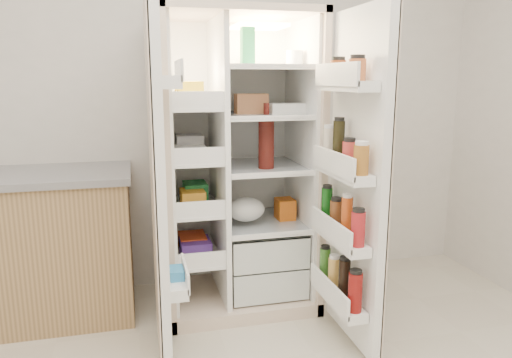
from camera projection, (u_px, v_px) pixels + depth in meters
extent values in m
cube|color=beige|center=(196.00, 89.00, 3.22)|extent=(4.00, 0.02, 2.70)
cube|color=beige|center=(226.00, 156.00, 3.29)|extent=(0.92, 0.04, 1.80)
cube|color=beige|center=(164.00, 167.00, 2.87)|extent=(0.04, 0.70, 1.80)
cube|color=beige|center=(304.00, 161.00, 3.08)|extent=(0.04, 0.70, 1.80)
cube|color=beige|center=(235.00, 14.00, 2.79)|extent=(0.92, 0.70, 0.04)
cube|color=beige|center=(238.00, 294.00, 3.15)|extent=(0.92, 0.70, 0.08)
cube|color=white|center=(227.00, 154.00, 3.25)|extent=(0.84, 0.02, 1.68)
cube|color=white|center=(169.00, 164.00, 2.87)|extent=(0.02, 0.62, 1.68)
cube|color=white|center=(300.00, 158.00, 3.07)|extent=(0.02, 0.62, 1.68)
cube|color=white|center=(219.00, 162.00, 2.94)|extent=(0.03, 0.62, 1.68)
cube|color=silver|center=(261.00, 272.00, 3.14)|extent=(0.47, 0.52, 0.19)
cube|color=silver|center=(261.00, 243.00, 3.10)|extent=(0.47, 0.52, 0.19)
cube|color=#FFD18C|center=(259.00, 26.00, 2.89)|extent=(0.30, 0.30, 0.02)
cube|color=white|center=(196.00, 253.00, 3.02)|extent=(0.28, 0.58, 0.02)
cube|color=white|center=(194.00, 206.00, 2.96)|extent=(0.28, 0.58, 0.02)
cube|color=white|center=(193.00, 158.00, 2.90)|extent=(0.28, 0.58, 0.02)
cube|color=white|center=(192.00, 107.00, 2.84)|extent=(0.28, 0.58, 0.02)
cube|color=silver|center=(261.00, 222.00, 3.09)|extent=(0.49, 0.58, 0.01)
cube|color=silver|center=(261.00, 166.00, 3.02)|extent=(0.49, 0.58, 0.01)
cube|color=silver|center=(261.00, 115.00, 2.95)|extent=(0.49, 0.58, 0.02)
cube|color=silver|center=(261.00, 67.00, 2.89)|extent=(0.49, 0.58, 0.02)
cube|color=#D8461E|center=(195.00, 243.00, 3.01)|extent=(0.16, 0.20, 0.10)
cube|color=#258945|center=(194.00, 195.00, 2.95)|extent=(0.14, 0.18, 0.12)
cube|color=silver|center=(193.00, 150.00, 2.89)|extent=(0.20, 0.22, 0.07)
cube|color=yellow|center=(191.00, 93.00, 2.82)|extent=(0.15, 0.16, 0.14)
cube|color=#61349E|center=(195.00, 244.00, 3.01)|extent=(0.18, 0.20, 0.09)
cube|color=gold|center=(194.00, 197.00, 2.95)|extent=(0.14, 0.18, 0.10)
cube|color=silver|center=(193.00, 146.00, 2.89)|extent=(0.16, 0.16, 0.12)
sphere|color=orange|center=(245.00, 288.00, 3.04)|extent=(0.07, 0.07, 0.07)
sphere|color=orange|center=(258.00, 284.00, 3.10)|extent=(0.07, 0.07, 0.07)
sphere|color=orange|center=(274.00, 285.00, 3.09)|extent=(0.07, 0.07, 0.07)
sphere|color=orange|center=(248.00, 278.00, 3.19)|extent=(0.07, 0.07, 0.07)
sphere|color=orange|center=(263.00, 278.00, 3.19)|extent=(0.07, 0.07, 0.07)
sphere|color=orange|center=(280.00, 279.00, 3.18)|extent=(0.07, 0.07, 0.07)
ellipsoid|color=#346822|center=(261.00, 240.00, 3.11)|extent=(0.26, 0.24, 0.11)
cylinder|color=#48130F|center=(266.00, 143.00, 2.88)|extent=(0.10, 0.10, 0.30)
cylinder|color=#7B390D|center=(269.00, 154.00, 2.97)|extent=(0.05, 0.05, 0.14)
cube|color=#299758|center=(247.00, 46.00, 2.75)|extent=(0.07, 0.07, 0.21)
cylinder|color=white|center=(294.00, 58.00, 2.86)|extent=(0.10, 0.10, 0.09)
cylinder|color=gold|center=(250.00, 60.00, 3.00)|extent=(0.06, 0.06, 0.08)
cube|color=silver|center=(290.00, 108.00, 2.91)|extent=(0.25, 0.11, 0.06)
cube|color=#B87549|center=(251.00, 104.00, 2.94)|extent=(0.19, 0.11, 0.12)
ellipsoid|color=silver|center=(246.00, 214.00, 2.97)|extent=(0.23, 0.21, 0.15)
cube|color=orange|center=(285.00, 209.00, 3.12)|extent=(0.11, 0.13, 0.13)
cube|color=white|center=(159.00, 188.00, 2.33)|extent=(0.05, 0.40, 1.72)
cube|color=beige|center=(153.00, 188.00, 2.33)|extent=(0.01, 0.40, 1.72)
cube|color=white|center=(177.00, 283.00, 2.45)|extent=(0.09, 0.32, 0.06)
cube|color=white|center=(169.00, 82.00, 2.25)|extent=(0.09, 0.32, 0.06)
cube|color=#338CCC|center=(176.00, 278.00, 2.44)|extent=(0.07, 0.12, 0.10)
cube|color=white|center=(357.00, 181.00, 2.49)|extent=(0.05, 0.58, 1.72)
cube|color=beige|center=(362.00, 181.00, 2.49)|extent=(0.01, 0.58, 1.72)
cube|color=white|center=(338.00, 298.00, 2.60)|extent=(0.11, 0.50, 0.05)
cube|color=white|center=(340.00, 238.00, 2.53)|extent=(0.11, 0.50, 0.05)
cube|color=white|center=(342.00, 172.00, 2.46)|extent=(0.11, 0.50, 0.05)
cube|color=white|center=(346.00, 86.00, 2.37)|extent=(0.11, 0.50, 0.05)
cylinder|color=maroon|center=(355.00, 292.00, 2.38)|extent=(0.07, 0.07, 0.20)
cylinder|color=black|center=(344.00, 280.00, 2.50)|extent=(0.06, 0.06, 0.22)
cylinder|color=gold|center=(334.00, 274.00, 2.63)|extent=(0.06, 0.06, 0.18)
cylinder|color=#346E24|center=(325.00, 264.00, 2.75)|extent=(0.06, 0.06, 0.19)
cylinder|color=#A51B20|center=(358.00, 229.00, 2.32)|extent=(0.07, 0.07, 0.17)
cylinder|color=#C14A16|center=(347.00, 218.00, 2.43)|extent=(0.06, 0.06, 0.21)
cylinder|color=brown|center=(336.00, 215.00, 2.56)|extent=(0.07, 0.07, 0.16)
cylinder|color=#125013|center=(327.00, 206.00, 2.68)|extent=(0.06, 0.06, 0.20)
cylinder|color=#996021|center=(361.00, 160.00, 2.25)|extent=(0.07, 0.07, 0.14)
cylinder|color=#B5342E|center=(349.00, 156.00, 2.37)|extent=(0.07, 0.07, 0.14)
cylinder|color=black|center=(339.00, 143.00, 2.48)|extent=(0.06, 0.06, 0.23)
cylinder|color=beige|center=(329.00, 145.00, 2.61)|extent=(0.06, 0.06, 0.18)
cylinder|color=#AF582B|center=(357.00, 70.00, 2.24)|extent=(0.08, 0.08, 0.10)
cylinder|color=#9E461C|center=(338.00, 71.00, 2.45)|extent=(0.08, 0.08, 0.10)
cube|color=#A68353|center=(28.00, 250.00, 2.86)|extent=(1.18, 0.61, 0.85)
cube|color=gray|center=(21.00, 177.00, 2.77)|extent=(1.22, 0.65, 0.04)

